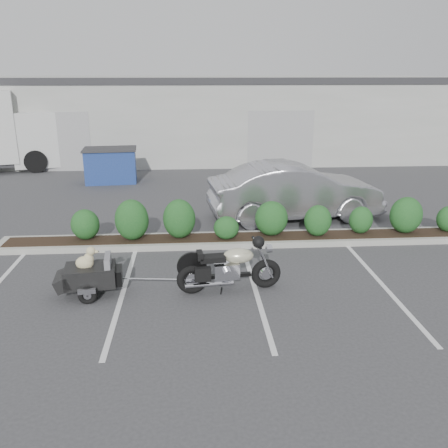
{
  "coord_description": "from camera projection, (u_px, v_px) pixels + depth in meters",
  "views": [
    {
      "loc": [
        -0.05,
        -9.39,
        4.29
      ],
      "look_at": [
        0.7,
        1.49,
        0.75
      ],
      "focal_mm": 38.0,
      "sensor_mm": 36.0,
      "label": 1
    }
  ],
  "objects": [
    {
      "name": "motorcycle",
      "position": [
        229.0,
        268.0,
        9.55
      ],
      "size": [
        2.16,
        0.79,
        1.24
      ],
      "rotation": [
        0.0,
        0.0,
        0.11
      ],
      "color": "black",
      "rests_on": "ground"
    },
    {
      "name": "sedan",
      "position": [
        295.0,
        191.0,
        14.2
      ],
      "size": [
        5.31,
        2.44,
        1.69
      ],
      "primitive_type": "imported",
      "rotation": [
        0.0,
        0.0,
        1.7
      ],
      "color": "#ACABB3",
      "rests_on": "ground"
    },
    {
      "name": "planter_kerb",
      "position": [
        234.0,
        240.0,
        12.37
      ],
      "size": [
        12.0,
        1.0,
        0.15
      ],
      "primitive_type": "cube",
      "color": "#9E9E93",
      "rests_on": "ground"
    },
    {
      "name": "ground",
      "position": [
        197.0,
        279.0,
        10.24
      ],
      "size": [
        90.0,
        90.0,
        0.0
      ],
      "primitive_type": "plane",
      "color": "#38383A",
      "rests_on": "ground"
    },
    {
      "name": "building",
      "position": [
        191.0,
        115.0,
        25.76
      ],
      "size": [
        26.0,
        10.0,
        4.0
      ],
      "primitive_type": "cube",
      "color": "#9EA099",
      "rests_on": "ground"
    },
    {
      "name": "pet_trailer",
      "position": [
        90.0,
        275.0,
        9.4
      ],
      "size": [
        1.74,
        0.98,
        1.03
      ],
      "rotation": [
        0.0,
        0.0,
        0.11
      ],
      "color": "black",
      "rests_on": "ground"
    },
    {
      "name": "dumpster",
      "position": [
        111.0,
        165.0,
        18.97
      ],
      "size": [
        2.18,
        1.59,
        1.36
      ],
      "rotation": [
        0.0,
        0.0,
        0.09
      ],
      "color": "navy",
      "rests_on": "ground"
    }
  ]
}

